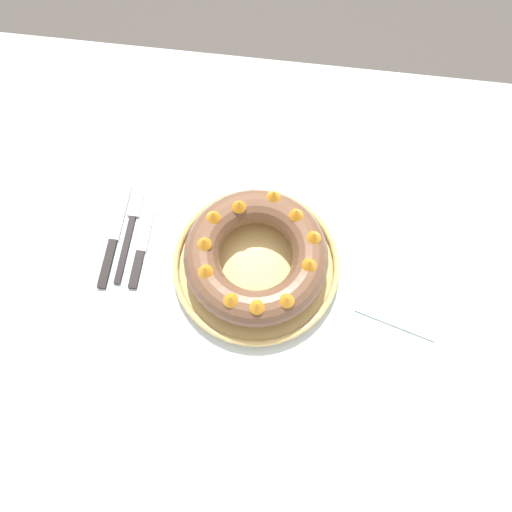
# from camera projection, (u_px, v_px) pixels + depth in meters

# --- Properties ---
(ground_plane) EXTENTS (8.00, 8.00, 0.00)m
(ground_plane) POSITION_uv_depth(u_px,v_px,m) (264.00, 338.00, 1.64)
(ground_plane) COLOR #4C4742
(dining_table) EXTENTS (1.60, 0.97, 0.73)m
(dining_table) POSITION_uv_depth(u_px,v_px,m) (269.00, 274.00, 1.03)
(dining_table) COLOR silver
(dining_table) RESTS_ON ground_plane
(serving_dish) EXTENTS (0.31, 0.31, 0.03)m
(serving_dish) POSITION_uv_depth(u_px,v_px,m) (256.00, 265.00, 0.94)
(serving_dish) COLOR tan
(serving_dish) RESTS_ON dining_table
(bundt_cake) EXTENTS (0.26, 0.26, 0.08)m
(bundt_cake) POSITION_uv_depth(u_px,v_px,m) (256.00, 256.00, 0.90)
(bundt_cake) COLOR brown
(bundt_cake) RESTS_ON serving_dish
(fork) EXTENTS (0.02, 0.20, 0.01)m
(fork) POSITION_uv_depth(u_px,v_px,m) (130.00, 229.00, 0.98)
(fork) COLOR black
(fork) RESTS_ON dining_table
(serving_knife) EXTENTS (0.02, 0.22, 0.01)m
(serving_knife) POSITION_uv_depth(u_px,v_px,m) (113.00, 242.00, 0.97)
(serving_knife) COLOR black
(serving_knife) RESTS_ON dining_table
(cake_knife) EXTENTS (0.02, 0.17, 0.01)m
(cake_knife) POSITION_uv_depth(u_px,v_px,m) (140.00, 253.00, 0.96)
(cake_knife) COLOR black
(cake_knife) RESTS_ON dining_table
(napkin) EXTENTS (0.18, 0.14, 0.00)m
(napkin) POSITION_uv_depth(u_px,v_px,m) (402.00, 300.00, 0.93)
(napkin) COLOR #B2D1B7
(napkin) RESTS_ON dining_table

